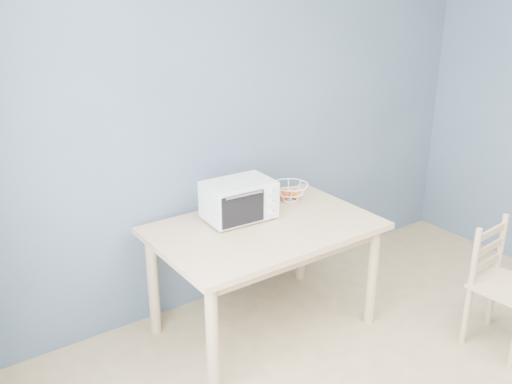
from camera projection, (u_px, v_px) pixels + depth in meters
dining_table at (264, 240)px, 3.63m from camera, size 1.40×0.90×0.75m
toaster_oven at (237, 200)px, 3.63m from camera, size 0.45×0.34×0.26m
fruit_basket at (289, 192)px, 3.98m from camera, size 0.31×0.31×0.12m
dining_chair at (502, 288)px, 3.56m from camera, size 0.41×0.41×0.81m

